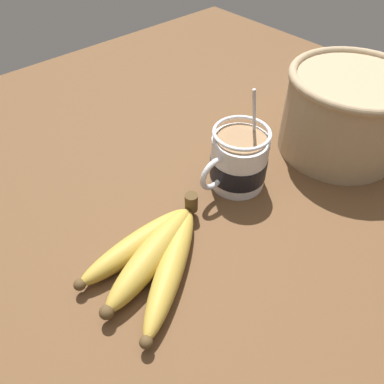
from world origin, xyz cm
name	(u,v)px	position (x,y,z in cm)	size (l,w,h in cm)	color
table	(208,204)	(0.00, 0.00, 1.63)	(128.68, 128.68, 3.26)	brown
coffee_mug	(238,161)	(-6.05, 0.60, 7.88)	(13.16, 9.37, 16.99)	silver
banana_bunch	(154,256)	(14.65, 4.57, 5.15)	(21.48, 15.43, 4.36)	#4C381E
woven_basket	(346,112)	(-26.99, 6.45, 11.13)	(22.37, 22.37, 15.01)	tan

